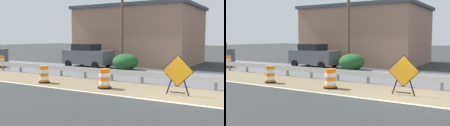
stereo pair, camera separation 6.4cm
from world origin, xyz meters
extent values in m
plane|color=#2B2D2D|center=(0.00, 0.00, 0.00)|extent=(160.00, 160.00, 0.00)
cube|color=#706047|center=(0.77, 0.00, 0.00)|extent=(3.94, 120.00, 0.01)
cube|color=#56565B|center=(6.03, 0.00, 0.00)|extent=(6.59, 120.00, 0.00)
cube|color=#ADADA8|center=(-1.30, 0.00, 0.00)|extent=(0.20, 120.00, 0.11)
cube|color=silver|center=(2.49, -0.96, 0.55)|extent=(0.08, 54.48, 0.32)
cube|color=slate|center=(2.57, -0.96, 0.35)|extent=(0.12, 0.12, 0.70)
cube|color=slate|center=(2.57, 1.06, 0.35)|extent=(0.12, 0.12, 0.70)
cube|color=slate|center=(2.57, 3.07, 0.35)|extent=(0.12, 0.12, 0.70)
cube|color=slate|center=(2.57, 5.09, 0.35)|extent=(0.12, 0.12, 0.70)
cube|color=slate|center=(2.57, 7.11, 0.35)|extent=(0.12, 0.12, 0.70)
cube|color=slate|center=(2.57, 9.13, 0.35)|extent=(0.12, 0.12, 0.70)
cube|color=slate|center=(2.57, 11.14, 0.35)|extent=(0.12, 0.12, 0.70)
cube|color=slate|center=(2.57, 13.16, 0.35)|extent=(0.12, 0.12, 0.70)
cube|color=slate|center=(2.57, 15.18, 0.35)|extent=(0.12, 0.12, 0.70)
cube|color=black|center=(0.43, -0.02, 0.52)|extent=(0.06, 0.39, 1.06)
cube|color=black|center=(0.41, 0.68, 0.52)|extent=(0.06, 0.39, 1.06)
cube|color=black|center=(0.42, 0.33, 0.12)|extent=(0.06, 0.72, 0.04)
cube|color=orange|center=(0.40, 0.33, 1.12)|extent=(0.06, 1.39, 1.39)
cube|color=black|center=(0.42, 0.33, 1.12)|extent=(0.05, 1.47, 1.47)
cylinder|color=orange|center=(0.15, 4.11, 0.10)|extent=(0.57, 0.57, 0.20)
cylinder|color=white|center=(0.15, 4.11, 0.31)|extent=(0.57, 0.57, 0.20)
cylinder|color=orange|center=(0.15, 4.11, 0.51)|extent=(0.57, 0.57, 0.20)
cylinder|color=white|center=(0.15, 4.11, 0.72)|extent=(0.57, 0.57, 0.20)
cylinder|color=orange|center=(0.15, 4.11, 0.92)|extent=(0.57, 0.57, 0.20)
cylinder|color=black|center=(0.15, 4.11, 0.04)|extent=(0.71, 0.71, 0.08)
cylinder|color=orange|center=(-0.17, 8.06, 0.10)|extent=(0.50, 0.50, 0.20)
cylinder|color=white|center=(-0.17, 8.06, 0.30)|extent=(0.50, 0.50, 0.20)
cylinder|color=orange|center=(-0.17, 8.06, 0.50)|extent=(0.50, 0.50, 0.20)
cylinder|color=white|center=(-0.17, 8.06, 0.70)|extent=(0.50, 0.50, 0.20)
cylinder|color=orange|center=(-0.17, 8.06, 0.89)|extent=(0.50, 0.50, 0.20)
cylinder|color=black|center=(-0.17, 8.06, 0.04)|extent=(0.63, 0.63, 0.08)
cylinder|color=orange|center=(3.84, 17.05, 0.10)|extent=(0.55, 0.55, 0.20)
cylinder|color=white|center=(3.84, 17.05, 0.31)|extent=(0.55, 0.55, 0.20)
cylinder|color=orange|center=(3.84, 17.05, 0.51)|extent=(0.55, 0.55, 0.20)
cylinder|color=white|center=(3.84, 17.05, 0.72)|extent=(0.55, 0.55, 0.20)
cylinder|color=orange|center=(3.84, 17.05, 0.92)|extent=(0.55, 0.55, 0.20)
cylinder|color=black|center=(3.84, 17.05, 0.04)|extent=(0.69, 0.69, 0.08)
cylinder|color=black|center=(5.75, 19.22, 0.32)|extent=(0.24, 0.65, 0.64)
cube|color=#4C5156|center=(7.94, 10.71, 0.91)|extent=(2.07, 4.44, 1.18)
cube|color=black|center=(7.95, 10.89, 1.78)|extent=(1.80, 2.07, 0.56)
cylinder|color=black|center=(8.86, 9.24, 0.32)|extent=(0.24, 0.65, 0.64)
cylinder|color=black|center=(6.93, 9.30, 0.32)|extent=(0.24, 0.65, 0.64)
cylinder|color=black|center=(8.95, 12.13, 0.32)|extent=(0.24, 0.65, 0.64)
cylinder|color=black|center=(7.02, 12.19, 0.32)|extent=(0.24, 0.65, 0.64)
cube|color=#93705B|center=(14.32, 8.60, 2.71)|extent=(8.56, 11.16, 5.41)
cube|color=#3D424C|center=(14.32, 8.60, 5.56)|extent=(8.90, 11.61, 0.30)
cylinder|color=brown|center=(8.88, 7.82, 4.68)|extent=(0.24, 0.24, 9.36)
ellipsoid|color=#1E4C23|center=(7.71, 6.87, 0.66)|extent=(2.06, 2.06, 1.33)
camera|label=1|loc=(-11.83, -3.41, 2.65)|focal=44.27mm
camera|label=2|loc=(-11.79, -3.47, 2.65)|focal=44.27mm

